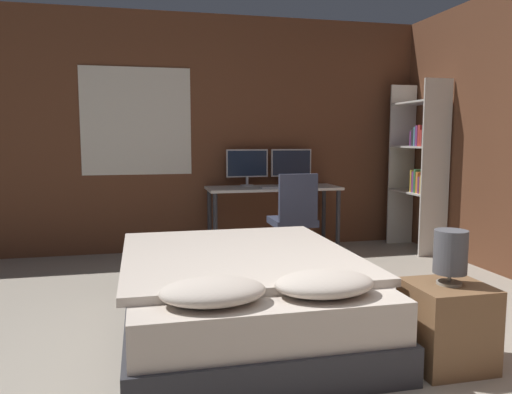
# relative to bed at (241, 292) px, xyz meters

# --- Properties ---
(wall_back) EXTENTS (12.00, 0.08, 2.70)m
(wall_back) POSITION_rel_bed_xyz_m (0.58, 2.56, 1.09)
(wall_back) COLOR brown
(wall_back) RESTS_ON ground_plane
(bed) EXTENTS (1.57, 2.08, 0.59)m
(bed) POSITION_rel_bed_xyz_m (0.00, 0.00, 0.00)
(bed) COLOR #2D2D33
(bed) RESTS_ON ground_plane
(nightstand) EXTENTS (0.43, 0.41, 0.48)m
(nightstand) POSITION_rel_bed_xyz_m (1.04, -0.81, -0.02)
(nightstand) COLOR brown
(nightstand) RESTS_ON ground_plane
(bedside_lamp) EXTENTS (0.18, 0.18, 0.31)m
(bedside_lamp) POSITION_rel_bed_xyz_m (1.04, -0.81, 0.40)
(bedside_lamp) COLOR gray
(bedside_lamp) RESTS_ON nightstand
(desk) EXTENTS (1.50, 0.55, 0.75)m
(desk) POSITION_rel_bed_xyz_m (0.82, 2.22, 0.40)
(desk) COLOR beige
(desk) RESTS_ON ground_plane
(monitor_left) EXTENTS (0.49, 0.16, 0.42)m
(monitor_left) POSITION_rel_bed_xyz_m (0.56, 2.39, 0.74)
(monitor_left) COLOR #B7B7BC
(monitor_left) RESTS_ON desk
(monitor_right) EXTENTS (0.49, 0.16, 0.42)m
(monitor_right) POSITION_rel_bed_xyz_m (1.09, 2.39, 0.74)
(monitor_right) COLOR #B7B7BC
(monitor_right) RESTS_ON desk
(keyboard) EXTENTS (0.39, 0.13, 0.02)m
(keyboard) POSITION_rel_bed_xyz_m (0.82, 2.05, 0.50)
(keyboard) COLOR #B7B7BC
(keyboard) RESTS_ON desk
(computer_mouse) EXTENTS (0.07, 0.05, 0.04)m
(computer_mouse) POSITION_rel_bed_xyz_m (1.11, 2.05, 0.51)
(computer_mouse) COLOR #B7B7BC
(computer_mouse) RESTS_ON desk
(office_chair) EXTENTS (0.52, 0.52, 0.96)m
(office_chair) POSITION_rel_bed_xyz_m (0.85, 1.52, 0.12)
(office_chair) COLOR black
(office_chair) RESTS_ON ground_plane
(bookshelf) EXTENTS (0.34, 0.75, 1.94)m
(bookshelf) POSITION_rel_bed_xyz_m (2.49, 1.89, 0.80)
(bookshelf) COLOR beige
(bookshelf) RESTS_ON ground_plane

